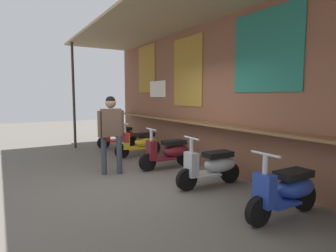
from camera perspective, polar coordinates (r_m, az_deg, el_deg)
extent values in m
plane|color=#605B54|center=(5.60, -5.12, -11.59)|extent=(30.38, 30.38, 0.00)
cube|color=brown|center=(6.49, 11.12, 6.59)|extent=(10.85, 0.25, 3.54)
cube|color=brown|center=(6.32, 8.94, 0.28)|extent=(9.77, 0.36, 0.05)
cube|color=olive|center=(9.37, -4.35, 11.42)|extent=(1.13, 0.02, 1.51)
cube|color=olive|center=(7.37, 3.97, 10.90)|extent=(1.24, 0.02, 1.76)
cube|color=#236B5B|center=(5.56, 19.27, 14.20)|extent=(1.52, 0.02, 1.49)
cube|color=beige|center=(8.66, -2.08, 7.51)|extent=(0.96, 0.03, 0.49)
cube|color=#9E8966|center=(5.98, 1.89, 22.83)|extent=(10.42, 2.23, 0.06)
cylinder|color=#332D28|center=(9.59, -18.61, 5.85)|extent=(0.08, 0.08, 3.42)
ellipsoid|color=red|center=(9.56, -8.86, -1.79)|extent=(0.43, 0.73, 0.30)
cube|color=black|center=(9.51, -9.14, -0.62)|extent=(0.34, 0.57, 0.10)
cube|color=red|center=(9.43, -10.74, -2.86)|extent=(0.42, 0.53, 0.04)
cube|color=red|center=(9.28, -12.45, -1.67)|extent=(0.29, 0.18, 0.44)
cylinder|color=#B7B7BC|center=(9.26, -12.47, -0.87)|extent=(0.07, 0.07, 0.70)
cylinder|color=#B7B7BC|center=(9.22, -12.52, 1.29)|extent=(0.46, 0.07, 0.04)
cylinder|color=black|center=(9.28, -12.98, -3.36)|extent=(0.13, 0.41, 0.40)
cylinder|color=black|center=(9.70, -7.52, -2.85)|extent=(0.13, 0.41, 0.40)
ellipsoid|color=gold|center=(8.10, -4.48, -3.16)|extent=(0.40, 0.71, 0.30)
cube|color=black|center=(8.04, -4.80, -1.78)|extent=(0.31, 0.56, 0.10)
cube|color=gold|center=(7.97, -6.70, -4.43)|extent=(0.39, 0.51, 0.04)
cube|color=gold|center=(7.80, -8.70, -3.04)|extent=(0.28, 0.17, 0.44)
cylinder|color=#B7B7BC|center=(7.79, -8.72, -2.10)|extent=(0.07, 0.07, 0.70)
cylinder|color=#B7B7BC|center=(7.74, -8.76, 0.47)|extent=(0.46, 0.05, 0.04)
cylinder|color=black|center=(7.81, -9.34, -5.05)|extent=(0.11, 0.40, 0.40)
cylinder|color=black|center=(8.25, -2.93, -4.39)|extent=(0.11, 0.40, 0.40)
ellipsoid|color=maroon|center=(6.74, 1.59, -5.02)|extent=(0.40, 0.71, 0.30)
cube|color=black|center=(6.68, 1.23, -3.38)|extent=(0.31, 0.56, 0.10)
cube|color=maroon|center=(6.60, -1.03, -6.59)|extent=(0.39, 0.51, 0.04)
cube|color=maroon|center=(6.42, -3.39, -4.95)|extent=(0.28, 0.17, 0.44)
cylinder|color=#B7B7BC|center=(6.40, -3.40, -3.81)|extent=(0.07, 0.07, 0.70)
cylinder|color=#B7B7BC|center=(6.35, -3.42, -0.70)|extent=(0.46, 0.05, 0.04)
cylinder|color=black|center=(6.44, -4.18, -7.39)|extent=(0.11, 0.40, 0.40)
cylinder|color=black|center=(6.92, 3.37, -6.44)|extent=(0.11, 0.40, 0.40)
ellipsoid|color=#B2B5BA|center=(5.52, 10.50, -7.63)|extent=(0.42, 0.72, 0.30)
cube|color=black|center=(5.45, 10.12, -5.65)|extent=(0.33, 0.57, 0.10)
cube|color=#B2B5BA|center=(5.36, 7.49, -9.67)|extent=(0.41, 0.52, 0.04)
cube|color=#B2B5BA|center=(5.14, 4.77, -7.78)|extent=(0.29, 0.18, 0.44)
cylinder|color=#B7B7BC|center=(5.11, 4.78, -6.37)|extent=(0.07, 0.07, 0.70)
cylinder|color=#B7B7BC|center=(5.04, 4.81, -2.48)|extent=(0.46, 0.06, 0.04)
cylinder|color=black|center=(5.16, 3.79, -10.83)|extent=(0.12, 0.41, 0.40)
cylinder|color=black|center=(5.73, 12.44, -9.24)|extent=(0.12, 0.41, 0.40)
ellipsoid|color=#233D9E|center=(4.50, 24.39, -11.24)|extent=(0.38, 0.70, 0.30)
cube|color=black|center=(4.41, 24.13, -8.90)|extent=(0.30, 0.55, 0.10)
cube|color=#233D9E|center=(4.28, 21.54, -14.15)|extent=(0.38, 0.50, 0.04)
cube|color=#233D9E|center=(3.99, 18.97, -12.22)|extent=(0.28, 0.16, 0.44)
cylinder|color=#B7B7BC|center=(3.95, 19.03, -10.43)|extent=(0.07, 0.07, 0.70)
cylinder|color=#B7B7BC|center=(3.87, 19.21, -5.45)|extent=(0.46, 0.04, 0.04)
cylinder|color=black|center=(4.01, 17.86, -16.20)|extent=(0.10, 0.40, 0.40)
cylinder|color=black|center=(4.76, 26.05, -12.90)|extent=(0.10, 0.40, 0.40)
cylinder|color=#383D4C|center=(6.27, -12.87, -5.86)|extent=(0.12, 0.12, 0.84)
cylinder|color=#383D4C|center=(6.25, -9.85, -5.82)|extent=(0.12, 0.12, 0.84)
cube|color=brown|center=(6.15, -11.50, 0.69)|extent=(0.23, 0.43, 0.59)
sphere|color=#A37556|center=(6.13, -11.59, 4.61)|extent=(0.23, 0.23, 0.23)
sphere|color=black|center=(6.12, -11.60, 4.98)|extent=(0.21, 0.21, 0.21)
cylinder|color=brown|center=(6.09, -13.77, 0.37)|extent=(0.08, 0.08, 0.56)
cylinder|color=brown|center=(6.22, -9.28, 0.58)|extent=(0.08, 0.08, 0.56)
cube|color=maroon|center=(6.30, -8.67, -2.35)|extent=(0.27, 0.12, 0.20)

